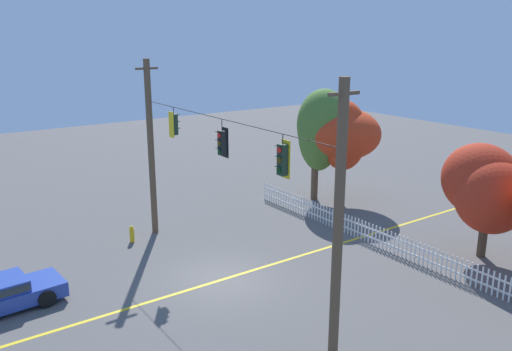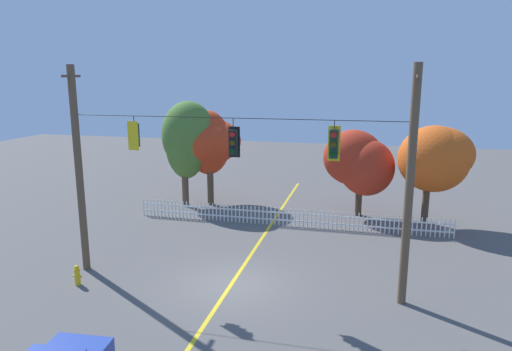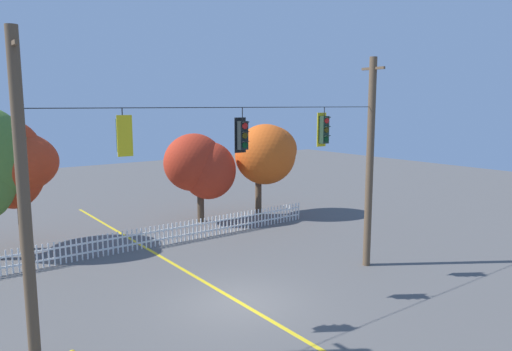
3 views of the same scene
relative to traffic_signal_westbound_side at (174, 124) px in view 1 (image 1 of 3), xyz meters
The scene contains 11 objects.
ground 6.96m from the traffic_signal_westbound_side, ahead, with size 80.00×80.00×0.00m, color #565451.
lane_centerline_stripe 6.96m from the traffic_signal_westbound_side, ahead, with size 0.16×36.00×0.01m, color gold.
signal_support_span 4.12m from the traffic_signal_westbound_side, ahead, with size 13.17×1.10×8.50m.
traffic_signal_westbound_side is the anchor object (origin of this frame).
traffic_signal_northbound_primary 3.99m from the traffic_signal_westbound_side, ahead, with size 0.43×0.38×1.47m.
traffic_signal_southbound_primary 7.65m from the traffic_signal_westbound_side, ahead, with size 0.43×0.38×1.46m.
white_picket_fence 10.48m from the traffic_signal_westbound_side, 58.34° to the left, with size 17.19×0.06×1.00m.
autumn_maple_near_fence 10.83m from the traffic_signal_westbound_side, 101.15° to the left, with size 3.45×2.95×6.57m.
autumn_maple_mid 11.47m from the traffic_signal_westbound_side, 95.13° to the left, with size 4.22×4.10×5.98m.
autumn_oak_far_east 13.70m from the traffic_signal_westbound_side, 51.12° to the left, with size 4.08×3.17×5.07m.
fire_hydrant 5.96m from the traffic_signal_westbound_side, 144.95° to the right, with size 0.38×0.22×0.81m.
Camera 1 is at (16.60, -10.01, 9.60)m, focal length 36.81 mm.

